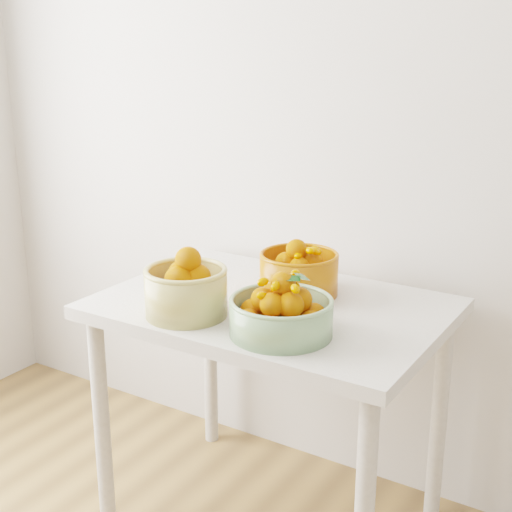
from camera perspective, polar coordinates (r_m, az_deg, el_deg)
The scene contains 4 objects.
table at distance 2.15m, azimuth 1.28°, elevation -6.11°, with size 1.00×0.70×0.75m.
bowl_cream at distance 2.00m, azimuth -5.64°, elevation -2.68°, with size 0.24×0.24×0.20m.
bowl_green at distance 1.87m, azimuth 2.07°, elevation -4.57°, with size 0.32×0.32×0.18m.
bowl_orange at distance 2.16m, azimuth 3.46°, elevation -1.30°, with size 0.25×0.25×0.17m.
Camera 1 is at (0.56, -0.10, 1.49)m, focal length 50.00 mm.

